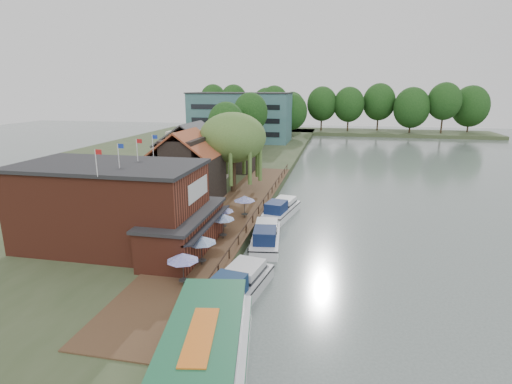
# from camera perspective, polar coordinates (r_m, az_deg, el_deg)

# --- Properties ---
(ground) EXTENTS (260.00, 260.00, 0.00)m
(ground) POSITION_cam_1_polar(r_m,az_deg,el_deg) (33.90, 5.94, -10.52)
(ground) COLOR #515E5B
(ground) RESTS_ON ground
(land_bank) EXTENTS (50.00, 140.00, 1.00)m
(land_bank) POSITION_cam_1_polar(r_m,az_deg,el_deg) (74.61, -14.67, 3.47)
(land_bank) COLOR #384728
(land_bank) RESTS_ON ground
(quay_deck) EXTENTS (6.00, 50.00, 0.10)m
(quay_deck) POSITION_cam_1_polar(r_m,az_deg,el_deg) (44.05, -3.08, -2.97)
(quay_deck) COLOR #47301E
(quay_deck) RESTS_ON land_bank
(quay_rail) EXTENTS (0.20, 49.00, 1.00)m
(quay_rail) POSITION_cam_1_polar(r_m,az_deg,el_deg) (43.80, 0.50, -2.43)
(quay_rail) COLOR black
(quay_rail) RESTS_ON land_bank
(pub) EXTENTS (20.00, 11.00, 7.30)m
(pub) POSITION_cam_1_polar(r_m,az_deg,el_deg) (35.37, -17.22, -1.98)
(pub) COLOR maroon
(pub) RESTS_ON land_bank
(hotel_block) EXTENTS (25.40, 12.40, 12.30)m
(hotel_block) POSITION_cam_1_polar(r_m,az_deg,el_deg) (103.83, -2.22, 10.67)
(hotel_block) COLOR #38666B
(hotel_block) RESTS_ON land_bank
(cottage_a) EXTENTS (8.60, 7.60, 8.50)m
(cottage_a) POSITION_cam_1_polar(r_m,az_deg,el_deg) (48.85, -9.93, 3.68)
(cottage_a) COLOR black
(cottage_a) RESTS_ON land_bank
(cottage_b) EXTENTS (9.60, 8.60, 8.50)m
(cottage_b) POSITION_cam_1_polar(r_m,az_deg,el_deg) (59.10, -9.12, 5.60)
(cottage_b) COLOR beige
(cottage_b) RESTS_ON land_bank
(cottage_c) EXTENTS (7.60, 7.60, 8.50)m
(cottage_c) POSITION_cam_1_polar(r_m,az_deg,el_deg) (66.38, -3.12, 6.75)
(cottage_c) COLOR black
(cottage_c) RESTS_ON land_bank
(willow) EXTENTS (8.60, 8.60, 10.43)m
(willow) POSITION_cam_1_polar(r_m,az_deg,el_deg) (51.97, -3.32, 5.60)
(willow) COLOR #476B2D
(willow) RESTS_ON land_bank
(umbrella_0) EXTENTS (2.24, 2.24, 2.38)m
(umbrella_0) POSITION_cam_1_polar(r_m,az_deg,el_deg) (28.40, -10.36, -10.79)
(umbrella_0) COLOR #1C1C9D
(umbrella_0) RESTS_ON quay_deck
(umbrella_1) EXTENTS (2.38, 2.38, 2.38)m
(umbrella_1) POSITION_cam_1_polar(r_m,az_deg,el_deg) (31.22, -7.80, -8.27)
(umbrella_1) COLOR navy
(umbrella_1) RESTS_ON quay_deck
(umbrella_2) EXTENTS (2.18, 2.18, 2.38)m
(umbrella_2) POSITION_cam_1_polar(r_m,az_deg,el_deg) (36.22, -4.76, -4.89)
(umbrella_2) COLOR navy
(umbrella_2) RESTS_ON quay_deck
(umbrella_3) EXTENTS (2.15, 2.15, 2.38)m
(umbrella_3) POSITION_cam_1_polar(r_m,az_deg,el_deg) (38.52, -4.76, -3.68)
(umbrella_3) COLOR navy
(umbrella_3) RESTS_ON quay_deck
(umbrella_4) EXTENTS (2.28, 2.28, 2.38)m
(umbrella_4) POSITION_cam_1_polar(r_m,az_deg,el_deg) (41.92, -1.65, -2.10)
(umbrella_4) COLOR navy
(umbrella_4) RESTS_ON quay_deck
(cruiser_0) EXTENTS (4.66, 9.92, 2.30)m
(cruiser_0) POSITION_cam_1_polar(r_m,az_deg,el_deg) (28.57, -2.74, -12.94)
(cruiser_0) COLOR silver
(cruiser_0) RESTS_ON ground
(cruiser_1) EXTENTS (4.00, 9.32, 2.15)m
(cruiser_1) POSITION_cam_1_polar(r_m,az_deg,el_deg) (37.68, 1.42, -6.01)
(cruiser_1) COLOR silver
(cruiser_1) RESTS_ON ground
(cruiser_2) EXTENTS (4.51, 9.31, 2.13)m
(cruiser_2) POSITION_cam_1_polar(r_m,az_deg,el_deg) (46.02, 3.58, -2.18)
(cruiser_2) COLOR white
(cruiser_2) RESTS_ON ground
(tour_boat) EXTENTS (6.97, 16.02, 3.39)m
(tour_boat) POSITION_cam_1_polar(r_m,az_deg,el_deg) (20.10, -8.17, -24.65)
(tour_boat) COLOR silver
(tour_boat) RESTS_ON ground
(swan) EXTENTS (0.44, 0.44, 0.44)m
(swan) POSITION_cam_1_polar(r_m,az_deg,el_deg) (23.15, -10.13, -23.32)
(swan) COLOR white
(swan) RESTS_ON ground
(bank_tree_0) EXTENTS (7.06, 7.06, 10.88)m
(bank_tree_0) POSITION_cam_1_polar(r_m,az_deg,el_deg) (77.74, -4.25, 8.77)
(bank_tree_0) COLOR #143811
(bank_tree_0) RESTS_ON land_bank
(bank_tree_1) EXTENTS (7.16, 7.16, 12.52)m
(bank_tree_1) POSITION_cam_1_polar(r_m,az_deg,el_deg) (84.39, -0.80, 9.83)
(bank_tree_1) COLOR #143811
(bank_tree_1) RESTS_ON land_bank
(bank_tree_2) EXTENTS (6.03, 6.03, 11.47)m
(bank_tree_2) POSITION_cam_1_polar(r_m,az_deg,el_deg) (90.41, -1.12, 9.82)
(bank_tree_2) COLOR #143811
(bank_tree_2) RESTS_ON land_bank
(bank_tree_3) EXTENTS (8.58, 8.58, 12.01)m
(bank_tree_3) POSITION_cam_1_polar(r_m,az_deg,el_deg) (111.27, 5.08, 10.82)
(bank_tree_3) COLOR #143811
(bank_tree_3) RESTS_ON land_bank
(bank_tree_4) EXTENTS (8.16, 8.16, 14.06)m
(bank_tree_4) POSITION_cam_1_polar(r_m,az_deg,el_deg) (118.77, 2.60, 11.60)
(bank_tree_4) COLOR #143811
(bank_tree_4) RESTS_ON land_bank
(bank_tree_5) EXTENTS (8.49, 8.49, 13.70)m
(bank_tree_5) POSITION_cam_1_polar(r_m,az_deg,el_deg) (125.37, 2.57, 11.68)
(bank_tree_5) COLOR #143811
(bank_tree_5) RESTS_ON land_bank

